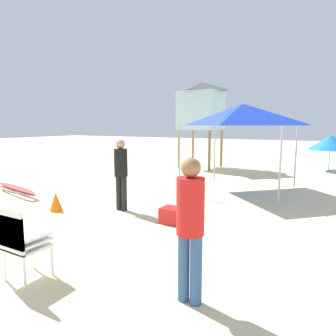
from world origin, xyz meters
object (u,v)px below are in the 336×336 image
at_px(beach_umbrella_left, 331,142).
at_px(traffic_cone_near, 56,202).
at_px(traffic_cone_far, 121,178).
at_px(stacked_plastic_chairs, 20,238).
at_px(lifeguard_near_center, 121,170).
at_px(surfboard_pile, 17,191).
at_px(lifeguard_tower, 201,106).
at_px(cooler_box, 173,215).
at_px(popup_canopy, 242,115).
at_px(lifeguard_near_left, 190,221).

distance_m(beach_umbrella_left, traffic_cone_near, 12.01).
bearing_deg(traffic_cone_far, stacked_plastic_chairs, -62.71).
xyz_separation_m(lifeguard_near_center, traffic_cone_near, (-1.33, -0.85, -0.77)).
xyz_separation_m(surfboard_pile, traffic_cone_near, (2.42, -0.59, 0.11)).
bearing_deg(beach_umbrella_left, traffic_cone_far, -129.69).
xyz_separation_m(stacked_plastic_chairs, lifeguard_tower, (-2.41, 11.26, 2.36)).
height_order(surfboard_pile, beach_umbrella_left, beach_umbrella_left).
height_order(stacked_plastic_chairs, cooler_box, stacked_plastic_chairs).
bearing_deg(traffic_cone_near, traffic_cone_far, 101.36).
height_order(lifeguard_near_center, popup_canopy, popup_canopy).
bearing_deg(beach_umbrella_left, lifeguard_near_left, -94.43).
bearing_deg(cooler_box, traffic_cone_far, 142.92).
height_order(lifeguard_near_left, traffic_cone_near, lifeguard_near_left).
relative_size(stacked_plastic_chairs, traffic_cone_near, 2.24).
bearing_deg(traffic_cone_far, popup_canopy, 16.80).
bearing_deg(lifeguard_near_left, traffic_cone_far, 135.01).
relative_size(surfboard_pile, beach_umbrella_left, 1.36).
bearing_deg(cooler_box, stacked_plastic_chairs, -100.18).
relative_size(popup_canopy, beach_umbrella_left, 1.51).
height_order(lifeguard_near_left, beach_umbrella_left, lifeguard_near_left).
bearing_deg(cooler_box, lifeguard_near_left, -57.15).
bearing_deg(lifeguard_tower, popup_canopy, -52.76).
bearing_deg(cooler_box, lifeguard_tower, 110.03).
relative_size(lifeguard_near_left, traffic_cone_far, 3.61).
xyz_separation_m(lifeguard_tower, traffic_cone_far, (-0.59, -5.45, -2.73)).
xyz_separation_m(lifeguard_near_center, lifeguard_tower, (-1.40, 7.90, 1.97)).
distance_m(popup_canopy, cooler_box, 4.45).
relative_size(beach_umbrella_left, cooler_box, 3.94).
xyz_separation_m(lifeguard_tower, beach_umbrella_left, (5.52, 1.90, -1.68)).
xyz_separation_m(traffic_cone_far, cooler_box, (3.56, -2.69, -0.07)).
bearing_deg(lifeguard_near_left, lifeguard_near_center, 139.47).
bearing_deg(beach_umbrella_left, cooler_box, -104.23).
xyz_separation_m(surfboard_pile, popup_canopy, (5.60, 3.87, 2.26)).
bearing_deg(cooler_box, surfboard_pile, -179.79).
bearing_deg(surfboard_pile, traffic_cone_near, -13.75).
relative_size(lifeguard_near_center, popup_canopy, 0.60).
bearing_deg(popup_canopy, cooler_box, -94.36).
height_order(popup_canopy, cooler_box, popup_canopy).
bearing_deg(traffic_cone_far, traffic_cone_near, -78.64).
height_order(popup_canopy, traffic_cone_near, popup_canopy).
bearing_deg(surfboard_pile, lifeguard_near_left, -19.40).
height_order(stacked_plastic_chairs, traffic_cone_near, stacked_plastic_chairs).
height_order(lifeguard_near_center, beach_umbrella_left, lifeguard_near_center).
relative_size(surfboard_pile, popup_canopy, 0.90).
relative_size(stacked_plastic_chairs, surfboard_pile, 0.39).
distance_m(lifeguard_near_center, beach_umbrella_left, 10.63).
xyz_separation_m(surfboard_pile, beach_umbrella_left, (7.86, 10.06, 1.16)).
height_order(surfboard_pile, traffic_cone_near, traffic_cone_near).
distance_m(lifeguard_near_center, traffic_cone_far, 3.25).
distance_m(lifeguard_tower, cooler_box, 9.11).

